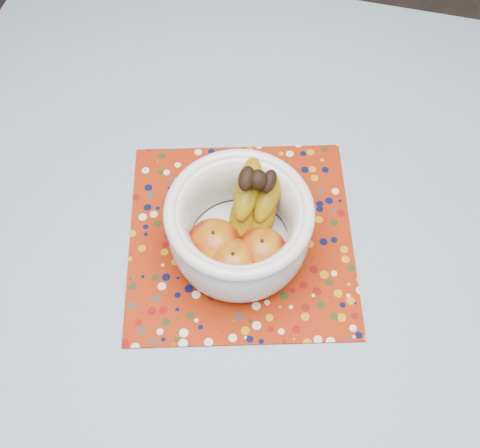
# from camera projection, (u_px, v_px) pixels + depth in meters

# --- Properties ---
(table) EXTENTS (1.20, 1.20, 0.75)m
(table) POSITION_uv_depth(u_px,v_px,m) (255.00, 285.00, 0.97)
(table) COLOR brown
(table) RESTS_ON ground
(tablecloth) EXTENTS (1.32, 1.32, 0.01)m
(tablecloth) POSITION_uv_depth(u_px,v_px,m) (256.00, 265.00, 0.90)
(tablecloth) COLOR #6489A7
(tablecloth) RESTS_ON table
(placemat) EXTENTS (0.45, 0.45, 0.00)m
(placemat) POSITION_uv_depth(u_px,v_px,m) (241.00, 237.00, 0.92)
(placemat) COLOR maroon
(placemat) RESTS_ON tablecloth
(fruit_bowl) EXTENTS (0.22, 0.22, 0.17)m
(fruit_bowl) POSITION_uv_depth(u_px,v_px,m) (243.00, 227.00, 0.84)
(fruit_bowl) COLOR silver
(fruit_bowl) RESTS_ON placemat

